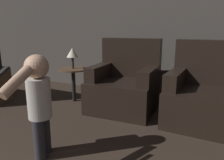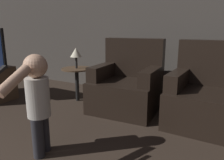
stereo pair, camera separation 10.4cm
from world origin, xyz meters
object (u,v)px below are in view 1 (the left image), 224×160
armchair_left (125,86)px  person_toddler (38,99)px  lamp (72,53)px  armchair_right (206,96)px

armchair_left → person_toddler: (-0.17, -1.46, 0.21)m
armchair_left → lamp: 0.96m
armchair_left → person_toddler: armchair_left is taller
armchair_left → armchair_right: (1.08, 0.00, 0.00)m
armchair_left → armchair_right: size_ratio=1.00×
armchair_left → person_toddler: size_ratio=1.07×
armchair_left → lamp: (-0.86, -0.06, 0.44)m
armchair_left → lamp: size_ratio=3.14×
lamp → armchair_right: bearing=1.8°
armchair_left → armchair_right: same height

